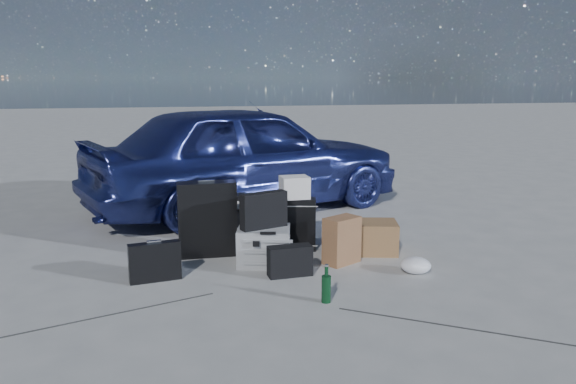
% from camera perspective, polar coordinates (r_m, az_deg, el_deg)
% --- Properties ---
extents(ground, '(60.00, 60.00, 0.00)m').
position_cam_1_polar(ground, '(4.93, -0.18, -8.70)').
color(ground, '#A9A8A4').
rests_on(ground, ground).
extents(car, '(4.47, 2.96, 1.41)m').
position_cam_1_polar(car, '(7.31, -4.23, 3.63)').
color(car, '#353F92').
rests_on(car, ground).
extents(pelican_case, '(0.56, 0.50, 0.35)m').
position_cam_1_polar(pelican_case, '(5.24, -2.46, -5.48)').
color(pelican_case, '#A3A5A8').
rests_on(pelican_case, ground).
extents(laptop_bag, '(0.46, 0.25, 0.33)m').
position_cam_1_polar(laptop_bag, '(5.15, -2.48, -1.87)').
color(laptop_bag, black).
rests_on(laptop_bag, pelican_case).
extents(briefcase, '(0.44, 0.16, 0.34)m').
position_cam_1_polar(briefcase, '(4.94, -13.38, -6.92)').
color(briefcase, black).
rests_on(briefcase, ground).
extents(suitcase_left, '(0.56, 0.21, 0.73)m').
position_cam_1_polar(suitcase_left, '(5.49, -8.19, -2.74)').
color(suitcase_left, black).
rests_on(suitcase_left, ground).
extents(suitcase_right, '(0.47, 0.26, 0.53)m').
position_cam_1_polar(suitcase_right, '(5.64, 0.56, -3.28)').
color(suitcase_right, black).
rests_on(suitcase_right, ground).
extents(white_carton, '(0.28, 0.23, 0.22)m').
position_cam_1_polar(white_carton, '(5.57, 0.67, 0.49)').
color(white_carton, silver).
rests_on(white_carton, suitcase_right).
extents(duffel_bag, '(0.65, 0.31, 0.32)m').
position_cam_1_polar(duffel_bag, '(6.26, -5.52, -2.83)').
color(duffel_bag, black).
rests_on(duffel_bag, ground).
extents(flat_box_white, '(0.49, 0.43, 0.07)m').
position_cam_1_polar(flat_box_white, '(6.21, -5.41, -1.09)').
color(flat_box_white, silver).
rests_on(flat_box_white, duffel_bag).
extents(flat_box_black, '(0.28, 0.20, 0.06)m').
position_cam_1_polar(flat_box_black, '(6.20, -5.49, -0.50)').
color(flat_box_black, black).
rests_on(flat_box_black, flat_box_white).
extents(kraft_bag, '(0.39, 0.33, 0.44)m').
position_cam_1_polar(kraft_bag, '(5.27, 5.48, -4.90)').
color(kraft_bag, '#8F603E').
rests_on(kraft_bag, ground).
extents(cardboard_box, '(0.49, 0.46, 0.31)m').
position_cam_1_polar(cardboard_box, '(5.65, 8.86, -4.55)').
color(cardboard_box, olive).
rests_on(cardboard_box, ground).
extents(plastic_bag, '(0.33, 0.31, 0.15)m').
position_cam_1_polar(plastic_bag, '(5.14, 12.85, -7.27)').
color(plastic_bag, white).
rests_on(plastic_bag, ground).
extents(messenger_bag, '(0.39, 0.17, 0.27)m').
position_cam_1_polar(messenger_bag, '(4.94, 0.19, -7.01)').
color(messenger_bag, black).
rests_on(messenger_bag, ground).
extents(green_bottle, '(0.09, 0.09, 0.29)m').
position_cam_1_polar(green_bottle, '(4.39, 3.91, -9.34)').
color(green_bottle, black).
rests_on(green_bottle, ground).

